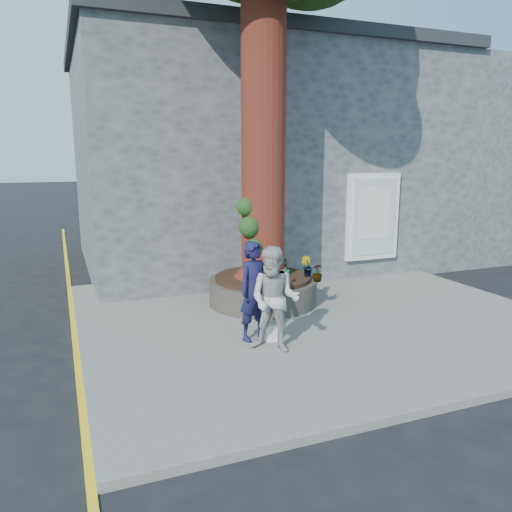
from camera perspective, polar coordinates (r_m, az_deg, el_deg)
name	(u,v)px	position (r m, az deg, el deg)	size (l,w,h in m)	color
ground	(264,345)	(8.80, 0.93, -10.18)	(120.00, 120.00, 0.00)	black
pavement	(314,315)	(10.24, 6.59, -6.75)	(9.00, 8.00, 0.12)	slate
yellow_line	(76,349)	(9.15, -19.88, -10.01)	(0.10, 30.00, 0.01)	yellow
stone_shop	(250,158)	(15.79, -0.67, 11.13)	(10.30, 8.30, 6.30)	#4C4F51
neighbour_shop	(452,162)	(20.10, 21.49, 9.97)	(6.00, 8.00, 6.00)	#4C4F51
planter	(263,290)	(10.72, 0.79, -3.87)	(2.30, 2.30, 0.60)	black
man	(254,291)	(8.49, -0.18, -4.03)	(0.63, 0.41, 1.72)	#15153A
woman	(275,299)	(8.01, 2.15, -4.99)	(0.83, 0.65, 1.72)	#AEABA7
shopping_bag	(271,333)	(8.61, 1.72, -8.83)	(0.20, 0.12, 0.28)	white
plant_a	(287,276)	(9.91, 3.52, -2.32)	(0.18, 0.12, 0.34)	gray
plant_b	(307,266)	(10.61, 5.83, -1.18)	(0.24, 0.23, 0.43)	gray
plant_c	(318,273)	(10.21, 7.04, -1.89)	(0.21, 0.21, 0.37)	gray
plant_d	(284,264)	(11.02, 3.21, -0.93)	(0.30, 0.27, 0.33)	gray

